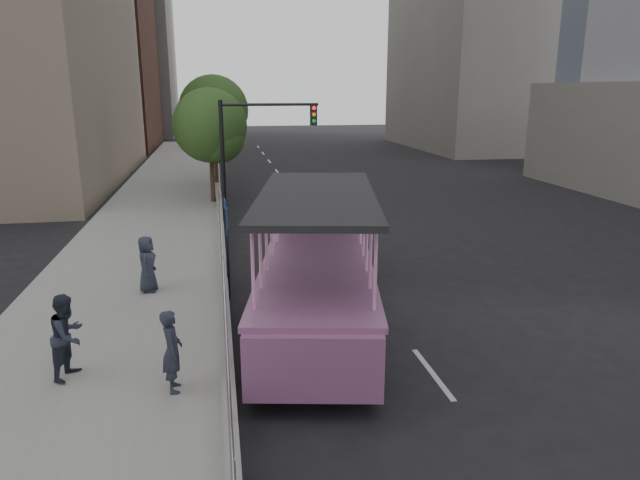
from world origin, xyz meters
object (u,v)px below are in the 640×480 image
duck_boat (318,265)px  street_tree_near (212,128)px  traffic_signal (251,141)px  pedestrian_far (147,264)px  street_tree_far (215,113)px  pedestrian_mid (68,336)px  car (323,200)px  parking_sign (227,238)px  pedestrian_near (172,351)px

duck_boat → street_tree_near: bearing=100.4°
traffic_signal → pedestrian_far: bearing=-110.3°
pedestrian_far → street_tree_near: size_ratio=0.27×
duck_boat → street_tree_far: (-2.40, 20.11, 3.06)m
traffic_signal → street_tree_near: bearing=115.0°
pedestrian_mid → car: bearing=-7.7°
pedestrian_mid → parking_sign: parking_sign is taller
street_tree_near → street_tree_far: size_ratio=0.89×
pedestrian_mid → pedestrian_far: (0.94, 4.65, -0.06)m
pedestrian_near → street_tree_far: street_tree_far is taller
duck_boat → pedestrian_far: duck_boat is taller
street_tree_far → traffic_signal: bearing=-81.6°
street_tree_far → pedestrian_near: bearing=-92.3°
pedestrian_far → street_tree_near: (1.82, 12.65, 2.75)m
car → parking_sign: (-4.48, -9.98, 1.01)m
car → traffic_signal: traffic_signal is taller
duck_boat → pedestrian_near: bearing=-129.7°
street_tree_far → car: bearing=-62.8°
pedestrian_far → street_tree_far: size_ratio=0.24×
car → pedestrian_far: 11.75m
duck_boat → street_tree_far: size_ratio=1.61×
car → traffic_signal: 4.25m
parking_sign → street_tree_far: bearing=90.4°
duck_boat → pedestrian_mid: 6.23m
parking_sign → pedestrian_far: bearing=172.6°
car → street_tree_far: bearing=130.6°
pedestrian_near → street_tree_near: street_tree_near is taller
pedestrian_near → parking_sign: (1.11, 5.27, 0.68)m
duck_boat → pedestrian_near: duck_boat is taller
pedestrian_near → traffic_signal: traffic_signal is taller
pedestrian_near → pedestrian_mid: size_ratio=0.94×
duck_boat → street_tree_near: street_tree_near is taller
pedestrian_mid → parking_sign: 5.38m
duck_boat → pedestrian_far: size_ratio=6.76×
car → traffic_signal: (-3.20, -0.48, 2.75)m
pedestrian_mid → duck_boat: bearing=-39.1°
car → pedestrian_far: (-6.62, -9.70, 0.32)m
car → street_tree_near: street_tree_near is taller
car → street_tree_far: (-4.60, 8.95, 3.56)m
pedestrian_far → parking_sign: (2.14, -0.28, 0.69)m
duck_boat → street_tree_far: bearing=96.8°
pedestrian_mid → traffic_signal: bearing=2.7°
duck_boat → pedestrian_near: 5.31m
car → pedestrian_far: pedestrian_far is taller
duck_boat → pedestrian_mid: size_ratio=6.30×
duck_boat → street_tree_near: 14.57m
duck_boat → traffic_signal: bearing=95.4°
duck_boat → pedestrian_near: size_ratio=6.72×
pedestrian_near → street_tree_near: size_ratio=0.27×
duck_boat → traffic_signal: (-1.00, 10.68, 2.25)m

